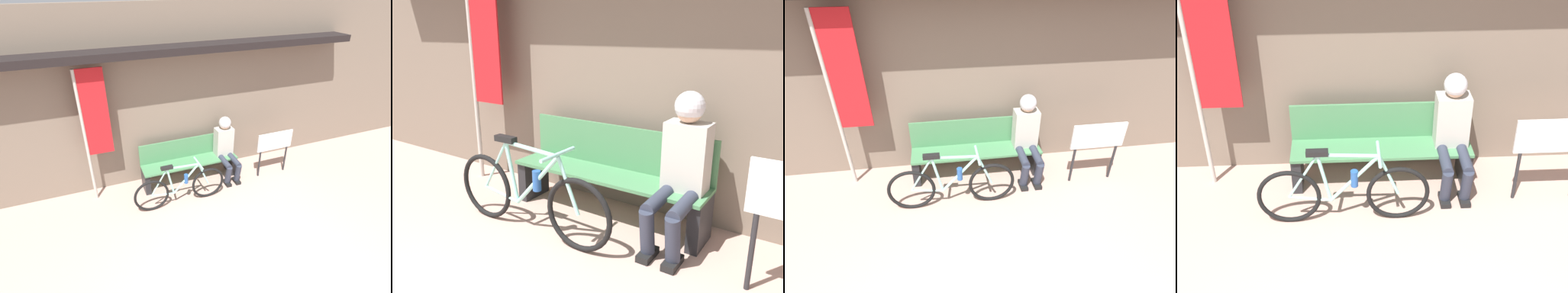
% 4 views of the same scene
% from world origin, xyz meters
% --- Properties ---
extents(storefront_wall, '(12.00, 0.56, 3.20)m').
position_xyz_m(storefront_wall, '(0.00, 2.98, 1.66)').
color(storefront_wall, '#756656').
rests_on(storefront_wall, ground_plane).
extents(park_bench_near, '(1.85, 0.42, 0.83)m').
position_xyz_m(park_bench_near, '(0.06, 2.63, 0.40)').
color(park_bench_near, '#477F51').
rests_on(park_bench_near, ground_plane).
extents(bicycle, '(1.63, 0.40, 0.82)m').
position_xyz_m(bicycle, '(-0.34, 1.97, 0.34)').
color(bicycle, black).
rests_on(bicycle, ground_plane).
extents(person_seated, '(0.34, 0.66, 1.23)m').
position_xyz_m(person_seated, '(0.77, 2.51, 0.70)').
color(person_seated, '#2D3342').
rests_on(person_seated, ground_plane).
extents(banner_pole, '(0.45, 0.05, 2.35)m').
position_xyz_m(banner_pole, '(-1.57, 2.65, 1.47)').
color(banner_pole, '#B7B2A8').
rests_on(banner_pole, ground_plane).
extents(signboard, '(0.75, 0.04, 0.92)m').
position_xyz_m(signboard, '(1.68, 2.21, 0.67)').
color(signboard, '#232326').
rests_on(signboard, ground_plane).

